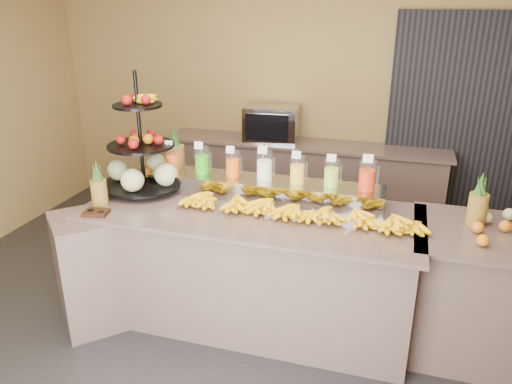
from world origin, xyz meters
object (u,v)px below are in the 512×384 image
at_px(pitcher_tray, 264,189).
at_px(right_fruit_pile, 501,226).
at_px(condiment_caddy, 96,213).
at_px(oven_warmer, 272,123).
at_px(banana_heap, 295,208).
at_px(fruit_stand, 148,162).

distance_m(pitcher_tray, right_fruit_pile, 1.69).
bearing_deg(condiment_caddy, oven_warmer, 73.50).
height_order(pitcher_tray, banana_heap, banana_heap).
relative_size(pitcher_tray, oven_warmer, 3.21).
relative_size(fruit_stand, oven_warmer, 1.67).
bearing_deg(condiment_caddy, banana_heap, 15.11).
height_order(pitcher_tray, condiment_caddy, pitcher_tray).
relative_size(banana_heap, fruit_stand, 1.95).
bearing_deg(pitcher_tray, oven_warmer, 103.17).
distance_m(fruit_stand, right_fruit_pile, 2.64).
distance_m(banana_heap, oven_warmer, 2.09).
bearing_deg(oven_warmer, pitcher_tray, -81.34).
xyz_separation_m(pitcher_tray, banana_heap, (0.32, -0.29, -0.01)).
distance_m(pitcher_tray, banana_heap, 0.43).
xyz_separation_m(banana_heap, fruit_stand, (-1.27, 0.19, 0.17)).
bearing_deg(banana_heap, condiment_caddy, -164.89).
distance_m(banana_heap, right_fruit_pile, 1.37).
bearing_deg(oven_warmer, fruit_stand, -112.00).
height_order(fruit_stand, right_fruit_pile, fruit_stand).
height_order(fruit_stand, condiment_caddy, fruit_stand).
bearing_deg(pitcher_tray, fruit_stand, -173.73).
height_order(banana_heap, fruit_stand, fruit_stand).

